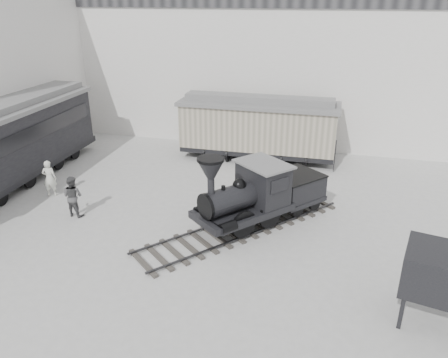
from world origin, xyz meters
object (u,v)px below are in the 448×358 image
(locomotive, at_px, (256,197))
(visitor_b, at_px, (73,196))
(visitor_a, at_px, (49,178))
(coal_hopper, at_px, (443,278))
(boxcar, at_px, (258,126))

(locomotive, xyz_separation_m, visitor_b, (-7.60, -1.23, -0.31))
(visitor_a, height_order, coal_hopper, coal_hopper)
(visitor_b, xyz_separation_m, coal_hopper, (13.69, -3.20, 0.61))
(locomotive, xyz_separation_m, boxcar, (-1.42, 7.70, 0.69))
(boxcar, bearing_deg, visitor_a, -138.74)
(visitor_a, distance_m, visitor_b, 2.62)
(locomotive, bearing_deg, visitor_b, -131.03)
(visitor_a, bearing_deg, coal_hopper, 148.40)
(boxcar, relative_size, visitor_a, 5.07)
(visitor_a, distance_m, coal_hopper, 16.54)
(visitor_b, bearing_deg, visitor_a, -28.43)
(boxcar, xyz_separation_m, coal_hopper, (7.51, -12.13, -0.39))
(visitor_b, relative_size, coal_hopper, 0.73)
(boxcar, relative_size, coal_hopper, 3.62)
(coal_hopper, bearing_deg, visitor_a, 176.13)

